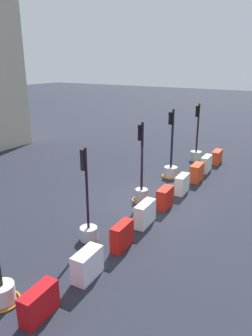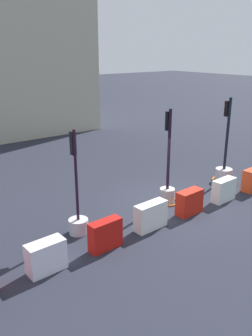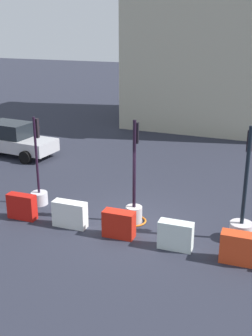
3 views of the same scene
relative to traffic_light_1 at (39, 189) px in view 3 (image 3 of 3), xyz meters
name	(u,v)px [view 3 (image 3 of 3)]	position (x,y,z in m)	size (l,w,h in m)	color
ground_plane	(131,224)	(3.81, -0.23, -0.62)	(120.00, 120.00, 0.00)	#252834
traffic_light_1	(39,189)	(0.00, 0.00, 0.00)	(0.62, 0.62, 3.34)	silver
traffic_light_2	(134,204)	(3.84, -0.02, 0.03)	(0.86, 0.86, 3.56)	#B8B1B1
traffic_light_3	(242,224)	(7.39, 0.11, -0.08)	(0.96, 0.96, 3.66)	silver
construction_barrier_2	(22,207)	(0.15, -1.29, -0.17)	(1.03, 0.41, 0.89)	red
construction_barrier_3	(70,214)	(2.00, -1.18, -0.17)	(1.17, 0.46, 0.89)	silver
construction_barrier_4	(119,224)	(3.78, -1.20, -0.18)	(1.03, 0.48, 0.87)	red
construction_barrier_5	(176,235)	(5.65, -1.23, -0.18)	(1.05, 0.45, 0.87)	silver
construction_barrier_6	(240,248)	(7.55, -1.28, -0.17)	(1.12, 0.52, 0.90)	red
car_silver_hatchback	(14,139)	(-4.75, 4.82, 0.22)	(4.31, 2.27, 1.69)	#B4B2B6
building_main_facade	(224,23)	(3.45, 16.55, 5.91)	(11.48, 8.98, 13.00)	#B0AC95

